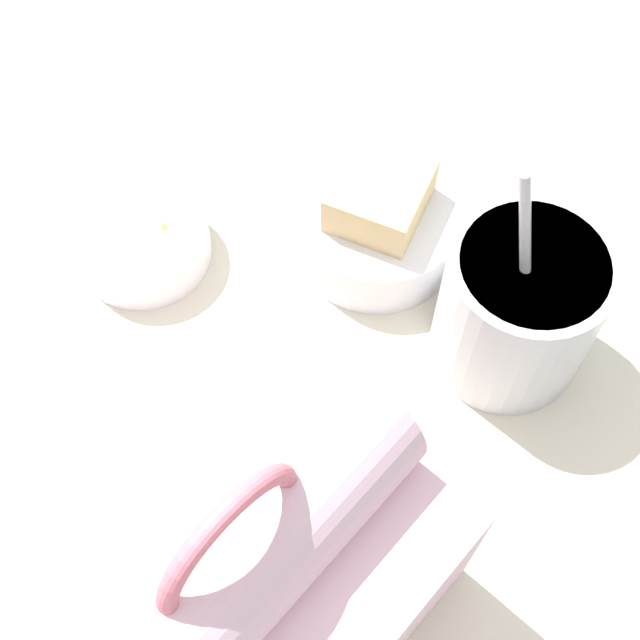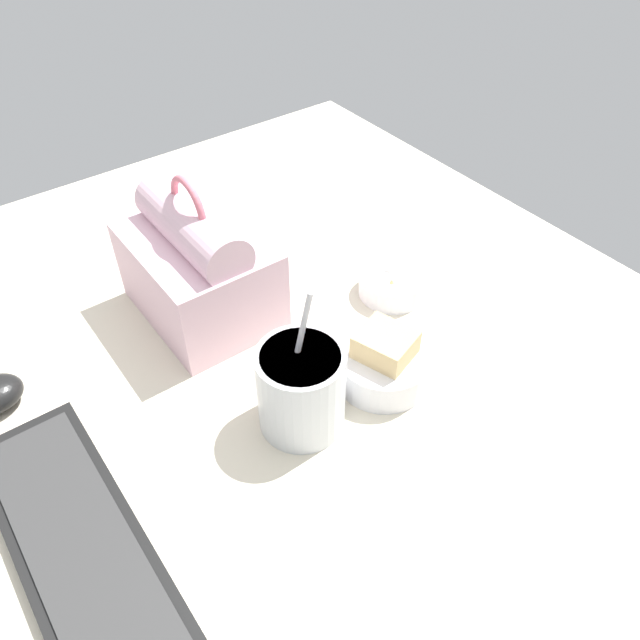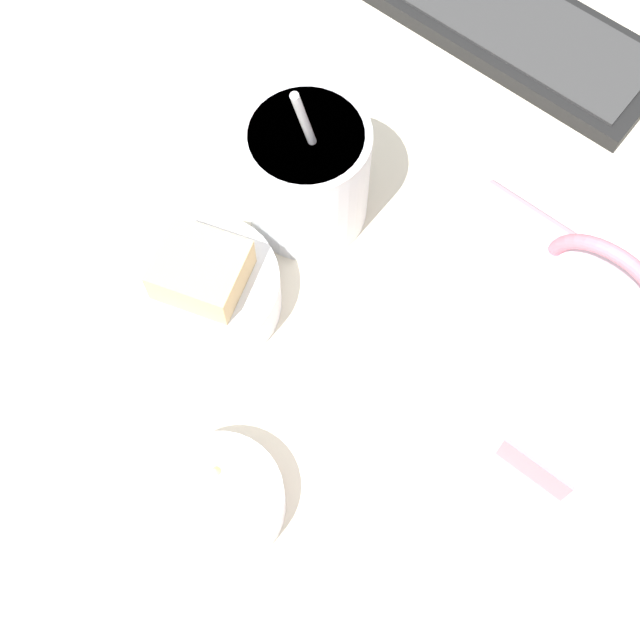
% 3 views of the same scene
% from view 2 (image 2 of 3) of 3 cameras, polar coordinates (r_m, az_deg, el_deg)
% --- Properties ---
extents(desk_surface, '(1.40, 1.10, 0.02)m').
position_cam_2_polar(desk_surface, '(0.85, 0.15, -6.11)').
color(desk_surface, beige).
rests_on(desk_surface, ground).
extents(keyboard, '(0.38, 0.12, 0.02)m').
position_cam_2_polar(keyboard, '(0.74, -21.17, -18.57)').
color(keyboard, black).
rests_on(keyboard, desk_surface).
extents(lunch_bag, '(0.22, 0.17, 0.23)m').
position_cam_2_polar(lunch_bag, '(0.91, -11.02, 4.80)').
color(lunch_bag, beige).
rests_on(lunch_bag, desk_surface).
extents(soup_cup, '(0.11, 0.11, 0.20)m').
position_cam_2_polar(soup_cup, '(0.75, -1.74, -6.24)').
color(soup_cup, silver).
rests_on(soup_cup, desk_surface).
extents(bento_bowl_sandwich, '(0.13, 0.13, 0.08)m').
position_cam_2_polar(bento_bowl_sandwich, '(0.83, 5.84, -3.89)').
color(bento_bowl_sandwich, silver).
rests_on(bento_bowl_sandwich, desk_surface).
extents(bento_bowl_snacks, '(0.10, 0.10, 0.05)m').
position_cam_2_polar(bento_bowl_snacks, '(0.97, 6.63, 3.34)').
color(bento_bowl_snacks, silver).
rests_on(bento_bowl_snacks, desk_surface).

